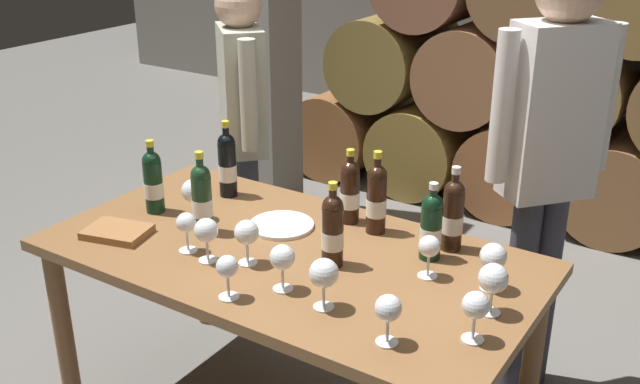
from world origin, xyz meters
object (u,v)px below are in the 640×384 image
at_px(wine_bottle_2, 453,214).
at_px(tasting_notebook, 117,232).
at_px(wine_glass_4, 388,310).
at_px(serving_plate, 281,225).
at_px(wine_glass_1, 282,259).
at_px(wine_glass_8, 206,231).
at_px(wine_bottle_6, 350,191).
at_px(wine_glass_11, 247,233).
at_px(wine_bottle_7, 227,164).
at_px(wine_glass_10, 493,258).
at_px(wine_glass_6, 324,274).
at_px(wine_bottle_1, 153,181).
at_px(wine_glass_7, 494,279).
at_px(sommelier_presenting, 549,146).
at_px(wine_glass_9, 429,248).
at_px(wine_bottle_5, 333,230).
at_px(wine_bottle_3, 202,198).
at_px(taster_seated_left, 243,118).
at_px(wine_bottle_4, 431,226).
at_px(dining_table, 289,274).
at_px(wine_bottle_0, 376,198).
at_px(wine_glass_2, 193,191).
at_px(wine_glass_5, 186,224).
at_px(wine_glass_0, 227,268).
at_px(wine_glass_3, 476,307).

distance_m(wine_bottle_2, tasting_notebook, 1.19).
height_order(wine_glass_4, serving_plate, wine_glass_4).
height_order(wine_glass_1, tasting_notebook, wine_glass_1).
bearing_deg(wine_glass_8, wine_bottle_6, 65.71).
bearing_deg(wine_glass_11, wine_bottle_7, 135.57).
relative_size(wine_glass_4, wine_glass_10, 0.95).
bearing_deg(wine_bottle_6, wine_glass_6, -66.28).
bearing_deg(tasting_notebook, wine_bottle_1, 84.69).
relative_size(wine_glass_7, sommelier_presenting, 0.09).
relative_size(wine_glass_9, serving_plate, 0.61).
relative_size(wine_bottle_6, serving_plate, 1.19).
bearing_deg(wine_bottle_1, wine_bottle_5, 0.68).
bearing_deg(wine_glass_1, tasting_notebook, -178.88).
relative_size(wine_bottle_2, wine_bottle_3, 0.98).
bearing_deg(taster_seated_left, wine_bottle_4, -22.78).
xyz_separation_m(dining_table, wine_glass_9, (0.48, 0.10, 0.19)).
relative_size(wine_bottle_0, wine_glass_10, 1.96).
xyz_separation_m(tasting_notebook, sommelier_presenting, (1.23, 0.99, 0.27)).
relative_size(dining_table, wine_glass_4, 11.32).
bearing_deg(tasting_notebook, wine_glass_2, 47.41).
relative_size(wine_bottle_6, wine_glass_4, 1.90).
bearing_deg(tasting_notebook, wine_glass_7, -3.70).
bearing_deg(wine_bottle_5, serving_plate, 155.78).
distance_m(dining_table, wine_bottle_1, 0.66).
bearing_deg(wine_bottle_7, wine_glass_5, -66.69).
bearing_deg(wine_bottle_5, wine_bottle_2, 48.52).
relative_size(wine_glass_7, serving_plate, 0.67).
relative_size(wine_bottle_1, wine_glass_1, 1.88).
bearing_deg(wine_glass_1, wine_glass_5, 175.55).
bearing_deg(wine_glass_9, wine_glass_7, -20.92).
bearing_deg(wine_bottle_6, wine_glass_9, -27.58).
bearing_deg(wine_bottle_6, wine_bottle_1, -154.05).
bearing_deg(wine_glass_4, wine_bottle_1, 165.88).
relative_size(wine_glass_0, wine_glass_11, 0.91).
height_order(wine_glass_7, taster_seated_left, taster_seated_left).
distance_m(wine_glass_2, wine_glass_3, 1.20).
relative_size(wine_glass_9, wine_glass_11, 0.93).
distance_m(wine_bottle_5, wine_glass_10, 0.51).
xyz_separation_m(wine_glass_4, serving_plate, (-0.68, 0.44, -0.10)).
relative_size(wine_bottle_7, wine_glass_10, 1.98).
bearing_deg(wine_glass_1, wine_glass_6, -7.07).
distance_m(wine_bottle_3, wine_glass_9, 0.84).
bearing_deg(dining_table, wine_glass_6, -38.86).
distance_m(wine_glass_6, wine_glass_9, 0.38).
xyz_separation_m(wine_glass_1, taster_seated_left, (-0.90, 0.94, 0.05)).
bearing_deg(wine_glass_11, wine_glass_9, 24.36).
bearing_deg(wine_bottle_5, wine_glass_10, 14.54).
distance_m(dining_table, wine_bottle_7, 0.60).
bearing_deg(wine_glass_2, wine_glass_11, -23.59).
height_order(wine_glass_9, wine_glass_11, wine_glass_11).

